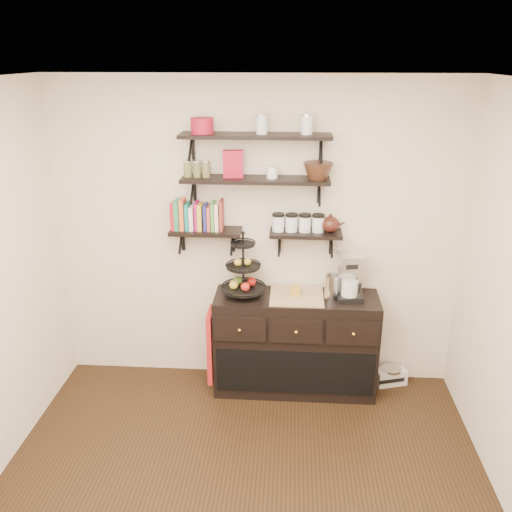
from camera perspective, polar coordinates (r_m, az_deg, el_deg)
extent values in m
cube|color=white|center=(2.70, -2.56, 17.50)|extent=(3.50, 3.50, 0.02)
cube|color=white|center=(4.69, 0.05, 2.00)|extent=(3.50, 0.02, 2.70)
cube|color=black|center=(4.35, -0.07, 12.54)|extent=(1.20, 0.27, 0.03)
cube|color=black|center=(4.55, -6.63, 11.30)|extent=(0.02, 0.03, 0.20)
cube|color=black|center=(4.48, 6.82, 11.15)|extent=(0.02, 0.03, 0.20)
cube|color=black|center=(4.41, -0.06, 8.04)|extent=(1.20, 0.27, 0.03)
cube|color=black|center=(4.62, -6.46, 7.01)|extent=(0.02, 0.03, 0.20)
cube|color=black|center=(4.55, 6.63, 6.80)|extent=(0.02, 0.03, 0.20)
cube|color=black|center=(4.59, -5.30, 2.62)|extent=(0.60, 0.25, 0.03)
cube|color=black|center=(4.77, -7.66, 1.75)|extent=(0.02, 0.03, 0.20)
cube|color=black|center=(4.70, -2.39, 1.65)|extent=(0.03, 0.03, 0.20)
cube|color=black|center=(4.53, 5.25, 2.39)|extent=(0.60, 0.25, 0.03)
cube|color=black|center=(4.67, 2.49, 1.54)|extent=(0.03, 0.03, 0.20)
cube|color=black|center=(4.69, 7.87, 1.41)|extent=(0.02, 0.03, 0.20)
cube|color=#A81520|center=(4.61, -8.51, 4.05)|extent=(0.02, 0.15, 0.20)
cube|color=#268152|center=(4.60, -8.12, 4.28)|extent=(0.03, 0.15, 0.24)
cube|color=orange|center=(4.59, -7.64, 4.10)|extent=(0.04, 0.15, 0.21)
cube|color=#147C7A|center=(4.58, -7.21, 4.33)|extent=(0.03, 0.15, 0.25)
cube|color=#FAE2CE|center=(4.58, -6.78, 4.15)|extent=(0.03, 0.15, 0.22)
cube|color=#A50F63|center=(4.56, -6.30, 4.38)|extent=(0.04, 0.15, 0.26)
cube|color=gold|center=(4.56, -5.82, 4.20)|extent=(0.03, 0.15, 0.23)
cube|color=navy|center=(4.56, -5.37, 4.01)|extent=(0.03, 0.15, 0.20)
cube|color=#B74540|center=(4.55, -4.87, 4.25)|extent=(0.04, 0.15, 0.24)
cube|color=#489443|center=(4.55, -4.38, 4.06)|extent=(0.03, 0.15, 0.21)
cube|color=#FFDFB7|center=(4.54, -3.92, 4.29)|extent=(0.03, 0.15, 0.25)
cube|color=brown|center=(4.54, -3.48, 4.11)|extent=(0.02, 0.15, 0.22)
cylinder|color=silver|center=(4.51, 2.36, 3.45)|extent=(0.10, 0.10, 0.13)
cylinder|color=silver|center=(4.51, 3.76, 3.42)|extent=(0.10, 0.10, 0.13)
cylinder|color=silver|center=(4.51, 5.16, 3.38)|extent=(0.10, 0.10, 0.13)
cylinder|color=silver|center=(4.52, 6.55, 3.35)|extent=(0.10, 0.10, 0.13)
cube|color=black|center=(4.83, 4.16, -9.16)|extent=(1.40, 0.45, 0.90)
cube|color=tan|center=(4.62, 4.30, -4.23)|extent=(0.45, 0.41, 0.02)
sphere|color=gold|center=(4.51, -1.76, -7.83)|extent=(0.04, 0.04, 0.04)
sphere|color=gold|center=(4.49, 4.24, -8.01)|extent=(0.04, 0.04, 0.04)
sphere|color=gold|center=(4.52, 10.22, -8.09)|extent=(0.04, 0.04, 0.04)
cylinder|color=black|center=(4.53, -1.36, -1.00)|extent=(0.02, 0.02, 0.55)
cylinder|color=black|center=(4.62, -1.33, -3.42)|extent=(0.38, 0.38, 0.01)
cylinder|color=black|center=(4.54, -1.35, -1.13)|extent=(0.29, 0.29, 0.02)
cylinder|color=black|center=(4.47, -1.38, 1.23)|extent=(0.20, 0.20, 0.02)
sphere|color=#B21914|center=(4.63, -0.47, -2.73)|extent=(0.08, 0.08, 0.08)
sphere|color=gold|center=(4.53, -1.91, -0.67)|extent=(0.07, 0.07, 0.07)
cube|color=#A88326|center=(4.60, 4.15, -3.68)|extent=(0.08, 0.08, 0.08)
cube|color=black|center=(4.65, 9.73, -4.20)|extent=(0.24, 0.23, 0.04)
cube|color=silver|center=(4.64, 9.78, -1.97)|extent=(0.23, 0.11, 0.33)
cube|color=silver|center=(4.51, 9.99, -0.23)|extent=(0.24, 0.23, 0.07)
cylinder|color=silver|center=(4.59, 9.81, -3.36)|extent=(0.16, 0.16, 0.13)
cylinder|color=silver|center=(4.58, 7.94, -3.25)|extent=(0.11, 0.11, 0.22)
cube|color=red|center=(4.79, -4.72, -9.30)|extent=(0.04, 0.28, 0.65)
cube|color=silver|center=(5.21, 13.99, -12.20)|extent=(0.30, 0.21, 0.15)
cylinder|color=silver|center=(5.17, 14.07, -11.43)|extent=(0.23, 0.23, 0.02)
cube|color=black|center=(5.15, 14.12, -12.64)|extent=(0.23, 0.08, 0.04)
cube|color=maroon|center=(4.40, -2.44, 9.65)|extent=(0.17, 0.08, 0.22)
cylinder|color=white|center=(4.39, 1.72, 8.81)|extent=(0.09, 0.09, 0.10)
cylinder|color=maroon|center=(4.39, -5.69, 13.50)|extent=(0.18, 0.18, 0.12)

